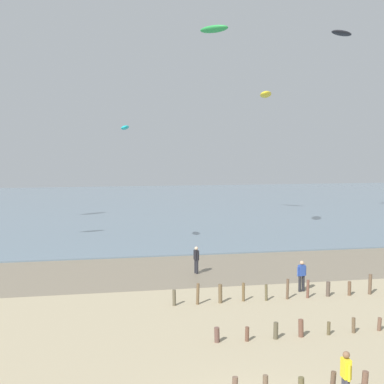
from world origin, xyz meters
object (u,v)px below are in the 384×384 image
(person_right_flank, at_px, (346,376))
(kite_aloft_6, at_px, (214,29))
(kite_aloft_0, at_px, (342,33))
(person_by_waterline, at_px, (302,275))
(person_mid_beach, at_px, (196,259))
(kite_aloft_1, at_px, (125,128))
(kite_aloft_7, at_px, (266,94))

(person_right_flank, height_order, kite_aloft_6, kite_aloft_6)
(kite_aloft_0, bearing_deg, person_by_waterline, 34.19)
(person_mid_beach, xyz_separation_m, kite_aloft_1, (-3.82, 8.07, 8.47))
(person_by_waterline, bearing_deg, person_mid_beach, 132.91)
(kite_aloft_0, xyz_separation_m, kite_aloft_6, (-14.07, -0.48, -0.26))
(kite_aloft_1, xyz_separation_m, kite_aloft_6, (9.89, 12.96, 10.39))
(person_right_flank, relative_size, kite_aloft_7, 0.55)
(person_by_waterline, height_order, kite_aloft_6, kite_aloft_6)
(person_right_flank, bearing_deg, kite_aloft_6, 82.64)
(person_mid_beach, bearing_deg, kite_aloft_7, 56.25)
(person_right_flank, distance_m, kite_aloft_7, 34.37)
(person_by_waterline, distance_m, kite_aloft_6, 32.35)
(person_mid_beach, height_order, person_right_flank, same)
(person_by_waterline, bearing_deg, person_right_flank, -106.81)
(person_right_flank, relative_size, kite_aloft_6, 0.52)
(kite_aloft_6, bearing_deg, kite_aloft_1, 98.26)
(kite_aloft_0, relative_size, kite_aloft_1, 1.67)
(person_by_waterline, bearing_deg, kite_aloft_0, 60.22)
(person_by_waterline, xyz_separation_m, kite_aloft_1, (-8.67, 13.29, 8.47))
(person_mid_beach, height_order, kite_aloft_1, kite_aloft_1)
(person_by_waterline, distance_m, kite_aloft_1, 17.99)
(kite_aloft_1, bearing_deg, kite_aloft_0, -54.24)
(person_mid_beach, bearing_deg, kite_aloft_0, 46.88)
(person_right_flank, bearing_deg, kite_aloft_7, 75.67)
(person_mid_beach, xyz_separation_m, person_right_flank, (1.06, -17.75, 0.00))
(kite_aloft_0, distance_m, kite_aloft_1, 29.47)
(person_by_waterline, relative_size, kite_aloft_7, 0.55)
(kite_aloft_1, bearing_deg, person_by_waterline, -140.40)
(kite_aloft_0, bearing_deg, kite_aloft_7, 9.61)
(kite_aloft_1, bearing_deg, person_mid_beach, -148.19)
(kite_aloft_1, relative_size, kite_aloft_6, 0.58)
(person_by_waterline, relative_size, kite_aloft_1, 0.91)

